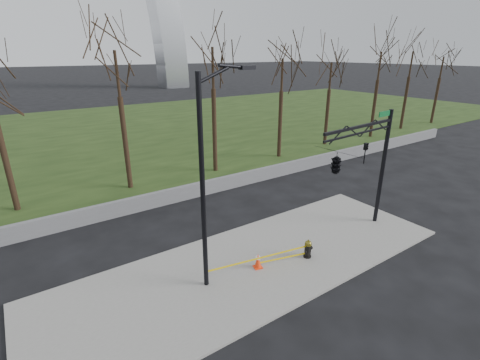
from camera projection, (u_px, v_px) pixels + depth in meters
ground at (255, 264)px, 14.78m from camera, size 500.00×500.00×0.00m
sidewalk at (255, 263)px, 14.76m from camera, size 18.00×6.00×0.10m
grass_strip at (92, 134)px, 37.93m from camera, size 120.00×40.00×0.06m
guardrail at (176, 195)px, 20.80m from camera, size 60.00×0.30×0.90m
tree_row at (247, 104)px, 26.72m from camera, size 62.28×4.00×9.45m
fire_hydrant at (308, 249)px, 15.00m from camera, size 0.54×0.35×0.85m
traffic_cone at (258, 261)px, 14.27m from camera, size 0.41×0.41×0.67m
street_light at (207, 171)px, 11.89m from camera, size 2.39×0.39×8.21m
traffic_signal_mast at (347, 159)px, 15.05m from camera, size 5.09×2.52×6.00m
caution_tape at (268, 258)px, 14.26m from camera, size 4.58×0.86×0.44m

